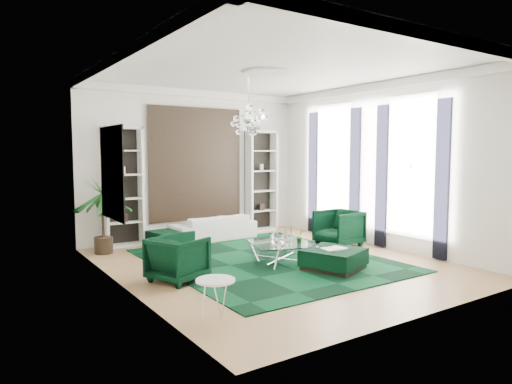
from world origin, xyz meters
TOP-DOWN VIEW (x-y plane):
  - floor at (0.00, 0.00)m, footprint 6.00×7.00m
  - ceiling at (0.00, 0.00)m, footprint 6.00×7.00m
  - wall_back at (0.00, 3.51)m, footprint 6.00×0.02m
  - wall_front at (0.00, -3.51)m, footprint 6.00×0.02m
  - wall_left at (-3.01, 0.00)m, footprint 0.02×7.00m
  - wall_right at (3.01, 0.00)m, footprint 0.02×7.00m
  - crown_molding at (0.00, 0.00)m, footprint 6.00×7.00m
  - ceiling_medallion at (0.00, 0.30)m, footprint 0.90×0.90m
  - tapestry at (0.00, 3.46)m, footprint 2.50×0.06m
  - shelving_left at (-1.95, 3.31)m, footprint 0.90×0.38m
  - shelving_right at (1.95, 3.31)m, footprint 0.90×0.38m
  - painting at (-2.97, 0.60)m, footprint 0.04×1.30m
  - window_near at (2.99, -0.90)m, footprint 0.03×1.10m
  - curtain_near_a at (2.96, -1.68)m, footprint 0.07×0.30m
  - curtain_near_b at (2.96, -0.12)m, footprint 0.07×0.30m
  - window_far at (2.99, 1.50)m, footprint 0.03×1.10m
  - curtain_far_a at (2.96, 0.72)m, footprint 0.07×0.30m
  - curtain_far_b at (2.96, 2.28)m, footprint 0.07×0.30m
  - rug at (0.02, 0.28)m, footprint 4.20×5.00m
  - sofa at (0.14, 2.81)m, footprint 2.18×0.94m
  - armchair_left at (-2.10, -0.09)m, footprint 1.11×1.09m
  - armchair_right at (2.28, 0.55)m, footprint 0.95×0.92m
  - coffee_table at (0.16, -0.01)m, footprint 1.45×1.45m
  - ottoman_side at (-1.09, 2.64)m, footprint 0.96×0.96m
  - ottoman_front at (0.63, -1.03)m, footprint 1.27×1.27m
  - book at (0.63, -1.03)m, footprint 0.46×0.31m
  - side_table at (-2.40, -1.99)m, footprint 0.62×0.62m
  - palm at (-2.58, 2.78)m, footprint 1.49×1.49m
  - chandelier at (-0.29, 0.49)m, footprint 0.77×0.77m
  - table_plant at (0.44, -0.25)m, footprint 0.16×0.14m

SIDE VIEW (x-z plane):
  - floor at x=0.00m, z-range -0.02..0.00m
  - rug at x=0.02m, z-range 0.00..0.02m
  - ottoman_side at x=-1.09m, z-range 0.00..0.37m
  - ottoman_front at x=0.63m, z-range 0.00..0.40m
  - coffee_table at x=0.16m, z-range 0.00..0.40m
  - side_table at x=-2.40m, z-range 0.00..0.51m
  - sofa at x=0.14m, z-range 0.00..0.63m
  - armchair_left at x=-2.10m, z-range 0.00..0.77m
  - book at x=0.63m, z-range 0.40..0.43m
  - armchair_right at x=2.28m, z-range 0.00..0.84m
  - table_plant at x=0.44m, z-range 0.40..0.66m
  - palm at x=-2.58m, z-range 0.00..2.15m
  - shelving_left at x=-1.95m, z-range 0.00..2.80m
  - shelving_right at x=1.95m, z-range 0.00..2.80m
  - curtain_near_a at x=2.96m, z-range 0.02..3.27m
  - curtain_near_b at x=2.96m, z-range 0.02..3.27m
  - curtain_far_a at x=2.96m, z-range 0.02..3.27m
  - curtain_far_b at x=2.96m, z-range 0.02..3.27m
  - painting at x=-2.97m, z-range 1.05..2.65m
  - wall_back at x=0.00m, z-range 0.00..3.80m
  - wall_front at x=0.00m, z-range 0.00..3.80m
  - wall_left at x=-3.01m, z-range 0.00..3.80m
  - wall_right at x=3.01m, z-range 0.00..3.80m
  - tapestry at x=0.00m, z-range 0.50..3.30m
  - window_near at x=2.99m, z-range 0.45..3.35m
  - window_far at x=2.99m, z-range 0.45..3.35m
  - chandelier at x=-0.29m, z-range 2.51..3.19m
  - crown_molding at x=0.00m, z-range 3.61..3.79m
  - ceiling_medallion at x=0.00m, z-range 3.75..3.79m
  - ceiling at x=0.00m, z-range 3.80..3.82m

